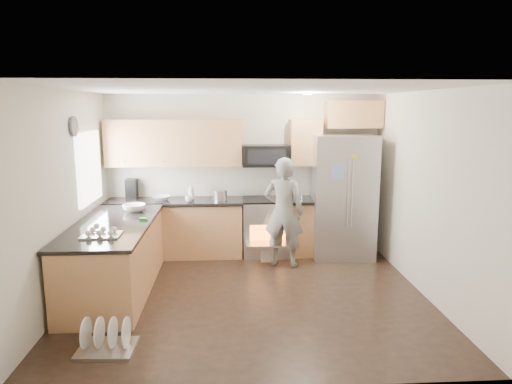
{
  "coord_description": "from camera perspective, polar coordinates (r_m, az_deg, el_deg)",
  "views": [
    {
      "loc": [
        -0.24,
        -5.55,
        2.38
      ],
      "look_at": [
        0.11,
        0.5,
        1.26
      ],
      "focal_mm": 32.0,
      "sensor_mm": 36.0,
      "label": 1
    }
  ],
  "objects": [
    {
      "name": "room_shell",
      "position": [
        5.61,
        -1.25,
        3.22
      ],
      "size": [
        4.54,
        4.04,
        2.62
      ],
      "color": "beige",
      "rests_on": "ground"
    },
    {
      "name": "stove_range",
      "position": [
        7.46,
        1.27,
        -2.75
      ],
      "size": [
        0.76,
        0.97,
        1.79
      ],
      "color": "#B7B7BC",
      "rests_on": "ground"
    },
    {
      "name": "dish_rack",
      "position": [
        5.01,
        -18.17,
        -17.33
      ],
      "size": [
        0.57,
        0.47,
        0.34
      ],
      "rotation": [
        0.0,
        0.0,
        -0.04
      ],
      "color": "#B7B7BC",
      "rests_on": "ground"
    },
    {
      "name": "peninsula",
      "position": [
        6.29,
        -17.22,
        -7.78
      ],
      "size": [
        0.96,
        2.36,
        1.03
      ],
      "color": "#B77A49",
      "rests_on": "ground"
    },
    {
      "name": "refrigerator",
      "position": [
        7.44,
        10.84,
        -0.56
      ],
      "size": [
        1.01,
        0.81,
        1.97
      ],
      "rotation": [
        0.0,
        0.0,
        -0.07
      ],
      "color": "#B7B7BC",
      "rests_on": "ground"
    },
    {
      "name": "back_cabinet_run",
      "position": [
        7.44,
        -5.95,
        -0.58
      ],
      "size": [
        4.45,
        0.64,
        2.5
      ],
      "color": "#B77A49",
      "rests_on": "ground"
    },
    {
      "name": "ground",
      "position": [
        6.04,
        -0.82,
        -12.75
      ],
      "size": [
        4.5,
        4.5,
        0.0
      ],
      "primitive_type": "plane",
      "color": "black",
      "rests_on": "ground"
    },
    {
      "name": "person",
      "position": [
        6.91,
        3.49,
        -2.51
      ],
      "size": [
        0.7,
        0.57,
        1.67
      ],
      "primitive_type": "imported",
      "rotation": [
        0.0,
        0.0,
        2.82
      ],
      "color": "gray",
      "rests_on": "ground"
    }
  ]
}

